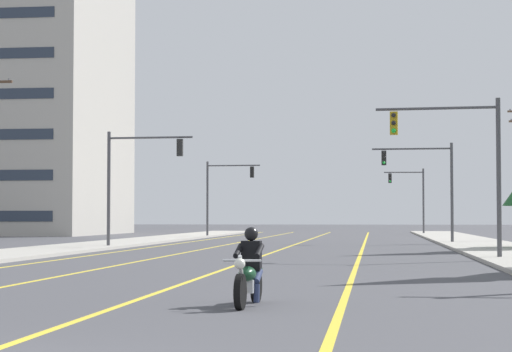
{
  "coord_description": "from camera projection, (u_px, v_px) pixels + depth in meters",
  "views": [
    {
      "loc": [
        4.64,
        -9.52,
        1.65
      ],
      "look_at": [
        0.93,
        20.75,
        2.95
      ],
      "focal_mm": 67.54,
      "sensor_mm": 36.0,
      "label": 1
    }
  ],
  "objects": [
    {
      "name": "lane_stripe_center",
      "position": [
        291.0,
        246.0,
        54.56
      ],
      "size": [
        0.16,
        100.0,
        0.01
      ],
      "primitive_type": "cube",
      "color": "yellow",
      "rests_on": "ground"
    },
    {
      "name": "apartment_building_far_left_block",
      "position": [
        1.0,
        71.0,
        92.28
      ],
      "size": [
        21.36,
        21.11,
        31.41
      ],
      "color": "#B2ADA3",
      "rests_on": "ground"
    },
    {
      "name": "sidewalk_kerb_left",
      "position": [
        82.0,
        247.0,
        50.91
      ],
      "size": [
        4.4,
        110.0,
        0.14
      ],
      "primitive_type": "cube",
      "color": "#ADA89E",
      "rests_on": "ground"
    },
    {
      "name": "traffic_signal_far_right",
      "position": [
        412.0,
        192.0,
        90.27
      ],
      "size": [
        3.74,
        0.52,
        6.2
      ],
      "color": "#47474C",
      "rests_on": "ground"
    },
    {
      "name": "traffic_signal_near_left",
      "position": [
        133.0,
        171.0,
        50.99
      ],
      "size": [
        4.67,
        0.41,
        6.2
      ],
      "color": "#47474C",
      "rests_on": "ground"
    },
    {
      "name": "traffic_signal_mid_right",
      "position": [
        428.0,
        177.0,
        59.02
      ],
      "size": [
        4.93,
        0.37,
        6.2
      ],
      "color": "#47474C",
      "rests_on": "ground"
    },
    {
      "name": "sidewalk_kerb_right",
      "position": [
        496.0,
        248.0,
        48.3
      ],
      "size": [
        4.4,
        110.0,
        0.14
      ],
      "primitive_type": "cube",
      "color": "#ADA89E",
      "rests_on": "ground"
    },
    {
      "name": "traffic_signal_near_right",
      "position": [
        463.0,
        153.0,
        36.91
      ],
      "size": [
        4.73,
        0.49,
        6.2
      ],
      "color": "#47474C",
      "rests_on": "ground"
    },
    {
      "name": "motorcycle_with_rider",
      "position": [
        249.0,
        274.0,
        17.87
      ],
      "size": [
        0.7,
        2.19,
        1.46
      ],
      "color": "black",
      "rests_on": "ground"
    },
    {
      "name": "lane_stripe_left",
      "position": [
        222.0,
        246.0,
        55.05
      ],
      "size": [
        0.16,
        100.0,
        0.01
      ],
      "primitive_type": "cube",
      "color": "yellow",
      "rests_on": "ground"
    },
    {
      "name": "lane_stripe_far_left",
      "position": [
        164.0,
        245.0,
        55.46
      ],
      "size": [
        0.16,
        100.0,
        0.01
      ],
      "primitive_type": "cube",
      "color": "yellow",
      "rests_on": "ground"
    },
    {
      "name": "traffic_signal_mid_left",
      "position": [
        222.0,
        187.0,
        78.56
      ],
      "size": [
        4.46,
        0.43,
        6.2
      ],
      "color": "#47474C",
      "rests_on": "ground"
    },
    {
      "name": "lane_stripe_right",
      "position": [
        363.0,
        246.0,
        54.07
      ],
      "size": [
        0.16,
        100.0,
        0.01
      ],
      "primitive_type": "cube",
      "color": "yellow",
      "rests_on": "ground"
    }
  ]
}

